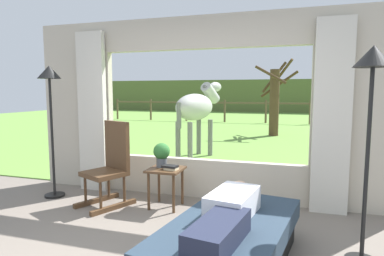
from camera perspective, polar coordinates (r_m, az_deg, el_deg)
back_wall_with_window at (r=4.63m, az=1.68°, el=3.05°), size 5.20×0.12×2.55m
curtain_panel_left at (r=5.22m, az=-16.96°, el=2.61°), size 0.44×0.10×2.40m
curtain_panel_right at (r=4.35m, az=23.15°, el=1.69°), size 0.44×0.10×2.40m
outdoor_pasture_lawn at (r=15.48m, az=12.50°, el=0.60°), size 36.00×21.68×0.02m
distant_hill_ridge at (r=25.23m, az=14.41°, el=5.42°), size 36.00×2.00×2.40m
recliner_sofa at (r=2.99m, az=6.54°, el=-19.41°), size 1.17×1.82×0.42m
reclining_person at (r=2.82m, az=6.42°, el=-14.28°), size 0.43×1.43×0.22m
rocking_chair at (r=4.54m, az=-13.97°, el=-6.17°), size 0.70×0.81×1.12m
side_table at (r=4.34m, az=-4.59°, el=-8.22°), size 0.44×0.44×0.52m
potted_plant at (r=4.36m, az=-5.31°, el=-4.41°), size 0.22×0.22×0.32m
book_stack at (r=4.23m, az=-3.75°, el=-6.86°), size 0.21×0.15×0.06m
floor_lamp_left at (r=5.04m, az=-23.49°, el=5.83°), size 0.32×0.32×1.88m
floor_lamp_right at (r=3.15m, az=28.78°, el=5.91°), size 0.32×0.32×1.90m
horse at (r=7.43m, az=0.83°, el=3.56°), size 0.90×1.81×1.73m
pasture_tree at (r=11.49m, az=14.19°, el=4.93°), size 1.42×1.31×2.60m
pasture_fence_line at (r=16.06m, az=12.75°, el=3.43°), size 16.10×0.10×1.10m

